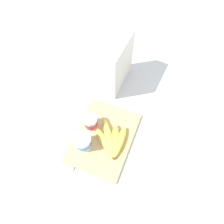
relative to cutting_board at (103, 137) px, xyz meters
The scene contains 7 objects.
ground_plane 0.01m from the cutting_board, ahead, with size 2.40×2.40×0.00m, color silver.
cutting_board is the anchor object (origin of this frame).
cereal_box 0.35m from the cutting_board, ahead, with size 0.20×0.07×0.29m, color white.
yogurt_cup_front 0.11m from the cutting_board, 136.89° to the left, with size 0.08×0.08×0.09m.
yogurt_cup_back 0.09m from the cutting_board, 67.39° to the left, with size 0.06×0.06×0.08m.
banana_bunch 0.05m from the cutting_board, 98.53° to the right, with size 0.18×0.15×0.04m.
spoon 0.21m from the cutting_board, 163.47° to the left, with size 0.12×0.09×0.01m.
Camera 1 is at (-0.31, -0.17, 0.98)m, focal length 35.54 mm.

